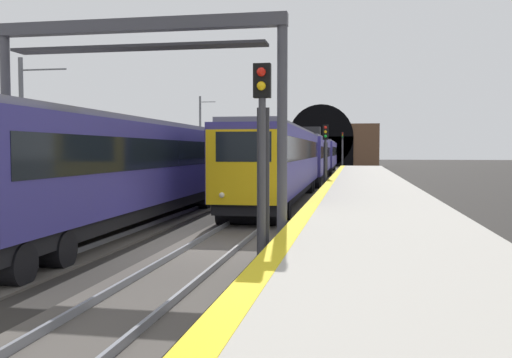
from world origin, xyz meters
TOP-DOWN VIEW (x-y plane):
  - ground_plane at (0.00, 0.00)m, footprint 320.00×320.00m
  - platform_right at (0.00, -4.71)m, footprint 112.00×5.00m
  - platform_right_edge_strip at (0.00, -2.46)m, footprint 112.00×0.50m
  - track_main_line at (0.00, 0.00)m, footprint 160.00×2.78m
  - track_adjacent_line at (0.00, 4.23)m, footprint 160.00×3.05m
  - train_main_approaching at (35.26, -0.00)m, footprint 62.90×3.06m
  - train_adjacent_platform at (13.83, 4.23)m, footprint 39.99×3.06m
  - railway_signal_near at (-3.30, -1.94)m, footprint 0.39×0.38m
  - railway_signal_mid at (23.57, -1.94)m, footprint 0.39×0.38m
  - railway_signal_far at (76.93, -1.94)m, footprint 0.39×0.38m
  - overhead_signal_gantry at (-0.45, 2.11)m, footprint 0.70×8.53m
  - tunnel_portal at (86.48, 2.11)m, footprint 2.31×20.65m
  - catenary_mast_near at (40.51, 11.82)m, footprint 0.22×1.74m
  - catenary_mast_far at (9.03, 11.79)m, footprint 0.22×2.47m

SIDE VIEW (x-z plane):
  - ground_plane at x=0.00m, z-range 0.00..0.00m
  - track_adjacent_line at x=0.00m, z-range -0.06..0.15m
  - track_main_line at x=0.00m, z-range -0.06..0.15m
  - platform_right at x=0.00m, z-range 0.00..0.94m
  - platform_right_edge_strip at x=0.00m, z-range 0.94..0.95m
  - train_adjacent_platform at x=13.83m, z-range -0.14..4.76m
  - train_main_approaching at x=35.26m, z-range -0.15..4.84m
  - railway_signal_near at x=-3.30m, z-range 0.43..5.22m
  - railway_signal_mid at x=23.57m, z-range 0.52..5.18m
  - railway_signal_far at x=76.93m, z-range 0.58..6.45m
  - catenary_mast_far at x=9.03m, z-range 0.12..7.44m
  - tunnel_portal at x=86.48m, z-range -1.92..9.64m
  - catenary_mast_near at x=40.51m, z-range 0.09..8.55m
  - overhead_signal_gantry at x=-0.45m, z-range 1.71..8.29m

